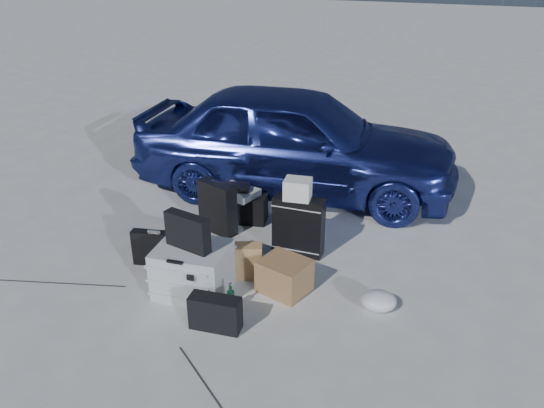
# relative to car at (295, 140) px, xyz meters

# --- Properties ---
(ground) EXTENTS (60.00, 60.00, 0.00)m
(ground) POSITION_rel_car_xyz_m (0.02, -2.43, -0.67)
(ground) COLOR beige
(ground) RESTS_ON ground
(car) EXTENTS (4.14, 2.15, 1.34)m
(car) POSITION_rel_car_xyz_m (0.00, 0.00, 0.00)
(car) COLOR #293691
(car) RESTS_ON ground
(pelican_case) EXTENTS (0.68, 0.59, 0.45)m
(pelican_case) POSITION_rel_car_xyz_m (-0.03, -2.46, -0.45)
(pelican_case) COLOR #AFB2B5
(pelican_case) RESTS_ON ground
(laptop_bag) EXTENTS (0.44, 0.18, 0.32)m
(laptop_bag) POSITION_rel_car_xyz_m (-0.04, -2.48, -0.06)
(laptop_bag) COLOR black
(laptop_bag) RESTS_ON pelican_case
(briefcase) EXTENTS (0.47, 0.21, 0.36)m
(briefcase) POSITION_rel_car_xyz_m (-0.59, -2.21, -0.49)
(briefcase) COLOR black
(briefcase) RESTS_ON ground
(suitcase_left) EXTENTS (0.47, 0.28, 0.58)m
(suitcase_left) POSITION_rel_car_xyz_m (-0.37, -1.37, -0.38)
(suitcase_left) COLOR black
(suitcase_left) RESTS_ON ground
(suitcase_right) EXTENTS (0.52, 0.21, 0.61)m
(suitcase_right) POSITION_rel_car_xyz_m (0.60, -1.46, -0.37)
(suitcase_right) COLOR black
(suitcase_right) RESTS_ON ground
(white_carton) EXTENTS (0.28, 0.24, 0.20)m
(white_carton) POSITION_rel_car_xyz_m (0.58, -1.47, 0.04)
(white_carton) COLOR beige
(white_carton) RESTS_ON suitcase_right
(duffel_bag) EXTENTS (0.66, 0.39, 0.31)m
(duffel_bag) POSITION_rel_car_xyz_m (-0.27, -1.05, -0.52)
(duffel_bag) COLOR black
(duffel_bag) RESTS_ON ground
(flat_box_white) EXTENTS (0.50, 0.42, 0.08)m
(flat_box_white) POSITION_rel_car_xyz_m (-0.29, -1.05, -0.32)
(flat_box_white) COLOR beige
(flat_box_white) RESTS_ON duffel_bag
(flat_box_black) EXTENTS (0.33, 0.28, 0.06)m
(flat_box_black) POSITION_rel_car_xyz_m (-0.28, -1.07, -0.26)
(flat_box_black) COLOR black
(flat_box_black) RESTS_ON flat_box_white
(kraft_bag) EXTENTS (0.30, 0.24, 0.34)m
(kraft_bag) POSITION_rel_car_xyz_m (0.33, -2.06, -0.50)
(kraft_bag) COLOR #A76C49
(kraft_bag) RESTS_ON ground
(cardboard_box) EXTENTS (0.48, 0.44, 0.31)m
(cardboard_box) POSITION_rel_car_xyz_m (0.72, -2.13, -0.52)
(cardboard_box) COLOR #9C6B44
(cardboard_box) RESTS_ON ground
(plastic_bag) EXTENTS (0.38, 0.35, 0.17)m
(plastic_bag) POSITION_rel_car_xyz_m (1.57, -2.08, -0.59)
(plastic_bag) COLOR #BABBC0
(plastic_bag) RESTS_ON ground
(messenger_bag) EXTENTS (0.44, 0.21, 0.29)m
(messenger_bag) POSITION_rel_car_xyz_m (0.41, -2.85, -0.53)
(messenger_bag) COLOR black
(messenger_bag) RESTS_ON ground
(green_bottle) EXTENTS (0.08, 0.08, 0.26)m
(green_bottle) POSITION_rel_car_xyz_m (0.41, -2.58, -0.54)
(green_bottle) COLOR black
(green_bottle) RESTS_ON ground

